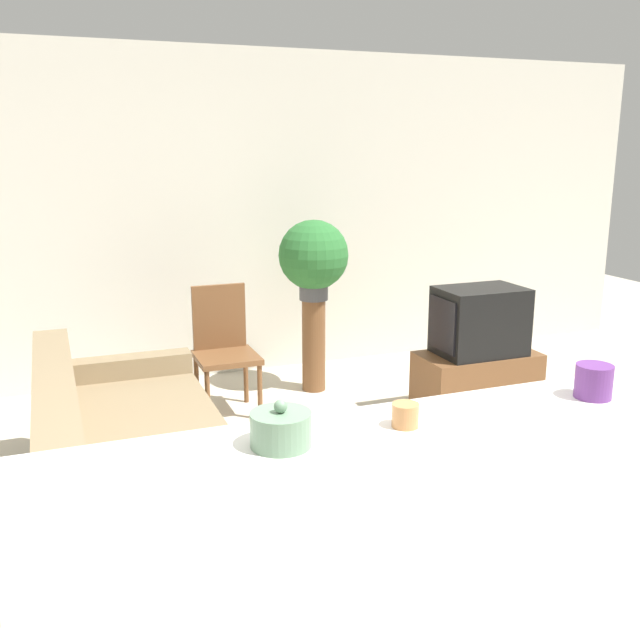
{
  "coord_description": "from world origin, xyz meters",
  "views": [
    {
      "loc": [
        -0.97,
        -2.42,
        1.93
      ],
      "look_at": [
        0.61,
        1.67,
        0.85
      ],
      "focal_mm": 40.0,
      "sensor_mm": 36.0,
      "label": 1
    }
  ],
  "objects_px": {
    "television": "(479,321)",
    "couch": "(128,461)",
    "wooden_chair": "(224,344)",
    "potted_plant": "(314,256)",
    "decorative_bowl": "(281,429)"
  },
  "relations": [
    {
      "from": "television",
      "to": "couch",
      "type": "bearing_deg",
      "value": -168.63
    },
    {
      "from": "wooden_chair",
      "to": "television",
      "type": "bearing_deg",
      "value": -25.6
    },
    {
      "from": "television",
      "to": "wooden_chair",
      "type": "relative_size",
      "value": 0.65
    },
    {
      "from": "couch",
      "to": "potted_plant",
      "type": "bearing_deg",
      "value": 42.64
    },
    {
      "from": "decorative_bowl",
      "to": "couch",
      "type": "bearing_deg",
      "value": 100.13
    },
    {
      "from": "wooden_chair",
      "to": "decorative_bowl",
      "type": "bearing_deg",
      "value": -100.05
    },
    {
      "from": "potted_plant",
      "to": "decorative_bowl",
      "type": "relative_size",
      "value": 3.34
    },
    {
      "from": "couch",
      "to": "television",
      "type": "height_order",
      "value": "television"
    },
    {
      "from": "wooden_chair",
      "to": "potted_plant",
      "type": "distance_m",
      "value": 0.99
    },
    {
      "from": "television",
      "to": "decorative_bowl",
      "type": "xyz_separation_m",
      "value": [
        -2.19,
        -2.22,
        0.37
      ]
    },
    {
      "from": "potted_plant",
      "to": "couch",
      "type": "bearing_deg",
      "value": -137.36
    },
    {
      "from": "television",
      "to": "wooden_chair",
      "type": "bearing_deg",
      "value": 154.4
    },
    {
      "from": "television",
      "to": "potted_plant",
      "type": "xyz_separation_m",
      "value": [
        -0.88,
        0.99,
        0.37
      ]
    },
    {
      "from": "couch",
      "to": "wooden_chair",
      "type": "bearing_deg",
      "value": 57.01
    },
    {
      "from": "couch",
      "to": "potted_plant",
      "type": "xyz_separation_m",
      "value": [
        1.62,
        1.49,
        0.8
      ]
    }
  ]
}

